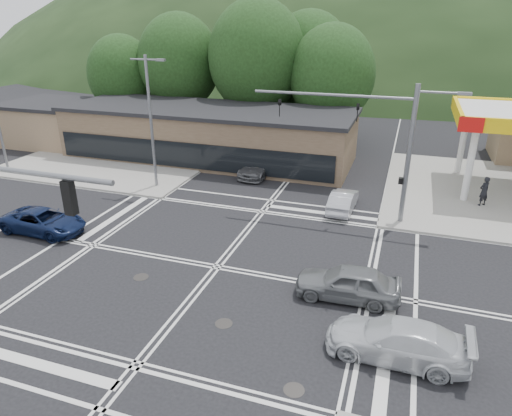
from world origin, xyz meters
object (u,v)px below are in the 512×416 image
(car_queue_b, at_px, (316,154))
(pedestrian, at_px, (484,191))
(car_blue_west, at_px, (43,221))
(car_queue_a, at_px, (343,201))
(car_northbound, at_px, (259,166))
(car_grey_center, at_px, (348,283))
(car_silver_east, at_px, (397,340))

(car_queue_b, relative_size, pedestrian, 2.13)
(car_blue_west, height_order, car_queue_a, car_blue_west)
(car_queue_a, bearing_deg, pedestrian, -156.38)
(car_queue_a, bearing_deg, car_northbound, -32.86)
(car_blue_west, height_order, car_queue_b, car_queue_b)
(car_blue_west, bearing_deg, pedestrian, -62.56)
(car_grey_center, bearing_deg, car_northbound, -151.68)
(car_blue_west, xyz_separation_m, car_grey_center, (17.08, -1.12, 0.09))
(car_blue_west, distance_m, car_queue_a, 17.61)
(car_blue_west, bearing_deg, car_grey_center, -92.77)
(car_queue_b, distance_m, car_northbound, 5.85)
(car_northbound, height_order, pedestrian, pedestrian)
(car_grey_center, xyz_separation_m, pedestrian, (6.65, 12.93, 0.34))
(car_silver_east, xyz_separation_m, car_queue_b, (-7.52, 22.48, -0.03))
(car_grey_center, height_order, car_silver_east, car_grey_center)
(car_queue_a, xyz_separation_m, pedestrian, (8.31, 3.31, 0.45))
(car_grey_center, bearing_deg, car_queue_a, -173.02)
(car_blue_west, bearing_deg, car_silver_east, -101.61)
(car_blue_west, relative_size, car_grey_center, 1.08)
(car_northbound, bearing_deg, car_silver_east, -53.49)
(car_grey_center, xyz_separation_m, car_silver_east, (2.18, -3.18, -0.04))
(car_queue_b, bearing_deg, pedestrian, 148.36)
(car_queue_b, bearing_deg, car_grey_center, 101.81)
(car_silver_east, height_order, pedestrian, pedestrian)
(car_blue_west, xyz_separation_m, car_queue_a, (15.42, 8.50, -0.01))
(car_queue_a, relative_size, car_northbound, 0.82)
(car_northbound, bearing_deg, car_grey_center, -54.10)
(car_blue_west, height_order, car_silver_east, car_silver_east)
(car_blue_west, distance_m, car_silver_east, 19.73)
(car_silver_east, relative_size, car_northbound, 1.02)
(car_blue_west, bearing_deg, car_queue_b, -31.85)
(car_queue_a, bearing_deg, car_queue_b, -67.20)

